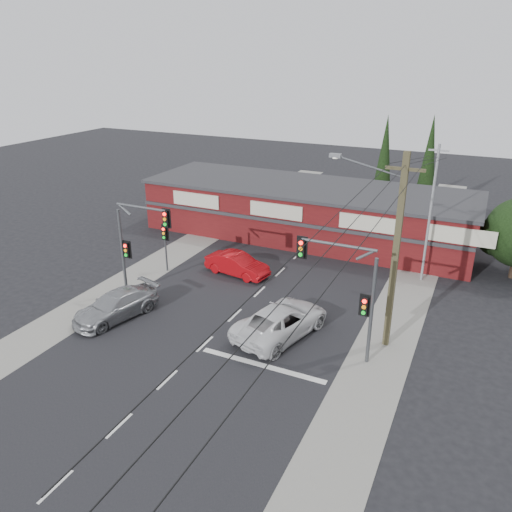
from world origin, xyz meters
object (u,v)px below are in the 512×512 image
at_px(silver_suv, 116,305).
at_px(red_sedan, 237,264).
at_px(white_suv, 281,321).
at_px(utility_pole, 393,247).
at_px(shop_building, 307,211).

height_order(silver_suv, red_sedan, silver_suv).
height_order(white_suv, silver_suv, white_suv).
bearing_deg(utility_pole, silver_suv, -165.60).
relative_size(red_sedan, shop_building, 0.17).
xyz_separation_m(silver_suv, utility_pole, (14.39, 3.69, 4.64)).
relative_size(white_suv, shop_building, 0.22).
xyz_separation_m(white_suv, utility_pole, (5.17, 1.41, 4.56)).
bearing_deg(utility_pole, shop_building, 123.76).
bearing_deg(utility_pole, white_suv, -164.73).
relative_size(silver_suv, utility_pole, 0.52).
distance_m(white_suv, silver_suv, 9.49).
bearing_deg(shop_building, utility_pole, -56.24).
xyz_separation_m(white_suv, red_sedan, (-5.71, 5.96, -0.09)).
relative_size(silver_suv, red_sedan, 1.15).
distance_m(silver_suv, red_sedan, 8.96).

